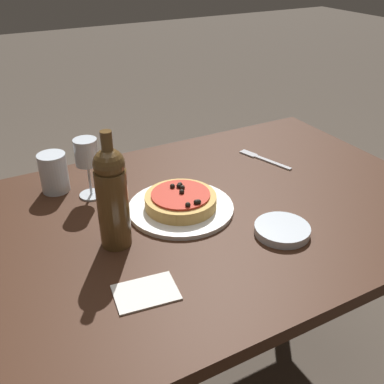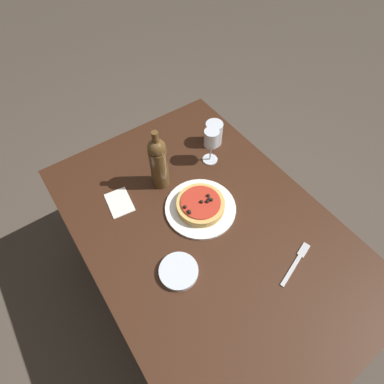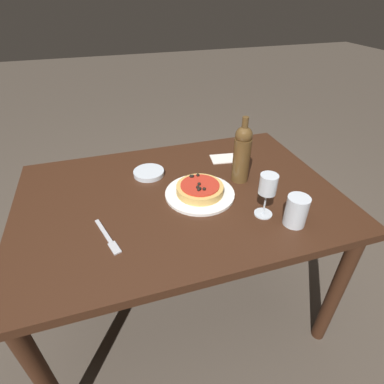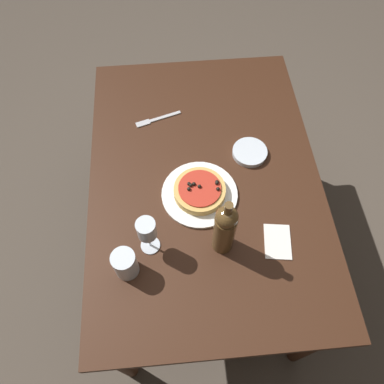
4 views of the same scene
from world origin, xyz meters
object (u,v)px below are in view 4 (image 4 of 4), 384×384
Objects in this scene: wine_glass at (147,231)px; dining_table at (204,188)px; wine_bottle at (225,228)px; fork at (155,120)px; pizza at (200,191)px; water_cup at (125,264)px; dinner_plate at (200,194)px; side_bowl at (250,152)px.

dining_table is at bearing 140.76° from wine_glass.
wine_bottle is at bearing 86.31° from wine_glass.
wine_glass is at bearing 68.98° from fork.
water_cup reaches higher than pizza.
dinner_plate is 0.38m from water_cup.
pizza is (-0.00, 0.00, 0.02)m from dinner_plate.
pizza is at bearing -163.93° from wine_bottle.
water_cup is at bearing -78.98° from wine_bottle.
dining_table is 11.36× the size of water_cup.
water_cup is 0.59× the size of fork.
pizza is 0.28m from wine_glass.
dinner_plate is 0.29m from wine_glass.
side_bowl is 0.71× the size of fork.
water_cup is at bearing 62.59° from fork.
wine_glass reaches higher than dinner_plate.
pizza is at bearing 134.91° from water_cup.
dining_table is 0.23m from side_bowl.
wine_glass is 0.58m from fork.
pizza is 0.38m from water_cup.
side_bowl is at bearing 133.27° from fork.
pizza is at bearing -19.71° from dining_table.
dining_table is at bearing 160.24° from dinner_plate.
pizza is 0.66× the size of wine_bottle.
wine_glass is at bearing -48.65° from side_bowl.
side_bowl is 0.43m from fork.
wine_glass reaches higher than water_cup.
dinner_plate is at bearing 134.72° from wine_glass.
wine_glass is at bearing -93.69° from wine_bottle.
wine_bottle is 0.64m from fork.
fork is at bearing 169.72° from water_cup.
fork is (-0.38, -0.15, -0.00)m from dinner_plate.
dinner_plate is at bearing -45.36° from pizza.
fork is (-0.65, 0.12, -0.05)m from water_cup.
pizza is (0.08, -0.03, 0.12)m from dining_table.
dinner_plate reaches higher than fork.
fork is (-0.59, -0.21, -0.13)m from wine_bottle.
side_bowl is (-0.38, 0.16, -0.12)m from wine_bottle.
pizza reaches higher than dinner_plate.
water_cup is (0.06, -0.33, -0.07)m from wine_bottle.
wine_bottle is at bearing -22.95° from side_bowl.
side_bowl is (-0.44, 0.49, -0.05)m from water_cup.
water_cup is at bearing -47.96° from side_bowl.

